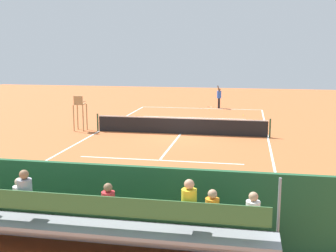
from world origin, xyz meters
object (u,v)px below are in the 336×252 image
object	(u,v)px
umpire_chair	(80,109)
tennis_player	(219,96)
tennis_ball_far	(243,115)
tennis_ball_near	(209,110)
tennis_racket	(211,107)
bleacher_stand	(81,223)
courtside_bench	(209,214)
equipment_bag	(132,223)
tennis_net	(181,126)

from	to	relation	value
umpire_chair	tennis_player	size ratio (longest dim) A/B	1.11
tennis_player	tennis_ball_far	distance (m)	4.35
tennis_ball_near	tennis_ball_far	world-z (taller)	same
tennis_racket	tennis_ball_near	bearing A→B (deg)	89.54
tennis_ball_far	tennis_player	bearing A→B (deg)	-60.42
bleacher_stand	tennis_racket	xyz separation A→B (m)	(-0.67, -27.17, -0.97)
tennis_ball_far	tennis_racket	bearing A→B (deg)	-55.55
tennis_player	tennis_ball_far	size ratio (longest dim) A/B	29.18
courtside_bench	tennis_ball_near	bearing A→B (deg)	-84.83
equipment_bag	tennis_player	world-z (taller)	tennis_player
umpire_chair	tennis_ball_far	world-z (taller)	umpire_chair
tennis_net	tennis_ball_far	world-z (taller)	tennis_net
tennis_racket	tennis_ball_near	xyz separation A→B (m)	(0.01, 1.57, 0.02)
tennis_player	umpire_chair	bearing A→B (deg)	56.26
courtside_bench	tennis_racket	distance (m)	25.13
tennis_player	tennis_ball_near	world-z (taller)	tennis_player
tennis_player	tennis_net	bearing A→B (deg)	82.71
tennis_player	tennis_ball_far	bearing A→B (deg)	119.58
tennis_racket	umpire_chair	bearing A→B (deg)	59.51
umpire_chair	tennis_player	xyz separation A→B (m)	(-7.66, -11.47, -0.30)
tennis_player	equipment_bag	bearing A→B (deg)	88.35
courtside_bench	tennis_ball_far	size ratio (longest dim) A/B	27.27
courtside_bench	tennis_player	distance (m)	24.71
tennis_ball_far	umpire_chair	bearing A→B (deg)	38.60
tennis_player	tennis_racket	size ratio (longest dim) A/B	3.45
bleacher_stand	tennis_ball_near	world-z (taller)	bleacher_stand
tennis_ball_near	equipment_bag	bearing A→B (deg)	89.97
equipment_bag	tennis_ball_near	bearing A→B (deg)	-90.03
courtside_bench	tennis_player	size ratio (longest dim) A/B	0.93
umpire_chair	courtside_bench	world-z (taller)	umpire_chair
tennis_ball_far	equipment_bag	bearing A→B (deg)	82.43
tennis_net	equipment_bag	size ratio (longest dim) A/B	11.44
umpire_chair	tennis_ball_far	bearing A→B (deg)	-141.40
tennis_ball_far	tennis_net	bearing A→B (deg)	65.29
courtside_bench	equipment_bag	distance (m)	2.17
umpire_chair	tennis_racket	bearing A→B (deg)	-120.49
equipment_bag	tennis_racket	xyz separation A→B (m)	(-0.03, -25.17, -0.16)
bleacher_stand	courtside_bench	world-z (taller)	bleacher_stand
bleacher_stand	umpire_chair	world-z (taller)	bleacher_stand
tennis_net	tennis_player	bearing A→B (deg)	-97.29
tennis_net	tennis_ball_near	distance (m)	10.23
courtside_bench	tennis_net	bearing A→B (deg)	-77.76
courtside_bench	equipment_bag	world-z (taller)	courtside_bench
tennis_net	equipment_bag	world-z (taller)	tennis_net
bleacher_stand	equipment_bag	size ratio (longest dim) A/B	10.07
tennis_net	tennis_ball_near	bearing A→B (deg)	-94.24
umpire_chair	tennis_player	world-z (taller)	umpire_chair
tennis_net	tennis_player	xyz separation A→B (m)	(-1.46, -11.40, 0.51)
courtside_bench	tennis_ball_near	size ratio (longest dim) A/B	27.27
bleacher_stand	tennis_racket	world-z (taller)	bleacher_stand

